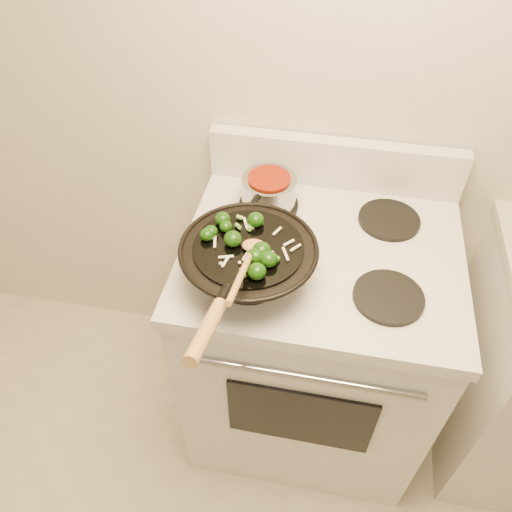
# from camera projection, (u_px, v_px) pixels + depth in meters

# --- Properties ---
(stove) EXTENTS (0.78, 0.67, 1.08)m
(stove) POSITION_uv_depth(u_px,v_px,m) (310.00, 340.00, 1.72)
(stove) COLOR silver
(stove) RESTS_ON ground
(wok) EXTENTS (0.35, 0.58, 0.21)m
(wok) POSITION_uv_depth(u_px,v_px,m) (248.00, 261.00, 1.26)
(wok) COLOR black
(wok) RESTS_ON stove
(stirfry) EXTENTS (0.25, 0.22, 0.04)m
(stirfry) POSITION_uv_depth(u_px,v_px,m) (246.00, 244.00, 1.21)
(stirfry) COLOR #113308
(stirfry) RESTS_ON wok
(wooden_spoon) EXTENTS (0.06, 0.27, 0.09)m
(wooden_spoon) POSITION_uv_depth(u_px,v_px,m) (248.00, 260.00, 1.15)
(wooden_spoon) COLOR #A97843
(wooden_spoon) RESTS_ON wok
(saucepan) EXTENTS (0.16, 0.26, 0.10)m
(saucepan) POSITION_uv_depth(u_px,v_px,m) (269.00, 191.00, 1.47)
(saucepan) COLOR #96999E
(saucepan) RESTS_ON stove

